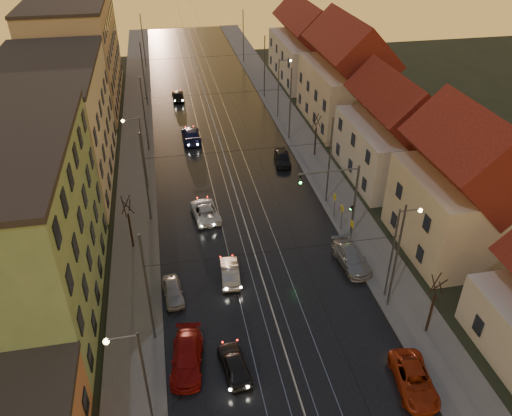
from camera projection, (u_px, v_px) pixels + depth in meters
road at (219, 141)px, 61.65m from camera, size 16.00×120.00×0.04m
sidewalk_left at (137, 148)px, 60.01m from camera, size 4.00×120.00×0.15m
sidewalk_right at (298, 134)px, 63.23m from camera, size 4.00×120.00×0.15m
tram_rail_0 at (202, 142)px, 61.28m from camera, size 0.06×120.00×0.03m
tram_rail_1 at (213, 141)px, 61.51m from camera, size 0.06×120.00×0.03m
tram_rail_2 at (226, 140)px, 61.76m from camera, size 0.06×120.00×0.03m
tram_rail_3 at (237, 140)px, 61.99m from camera, size 0.06×120.00×0.03m
apartment_left_1 at (10, 236)px, 33.88m from camera, size 10.00×18.00×13.00m
apartment_left_2 at (54, 127)px, 50.64m from camera, size 10.00×20.00×12.00m
apartment_left_3 at (77, 52)px, 69.90m from camera, size 10.00×24.00×14.00m
house_right_1 at (463, 192)px, 40.83m from camera, size 8.67×10.20×10.80m
house_right_2 at (394, 136)px, 51.99m from camera, size 9.18×12.24×9.20m
house_right_3 at (346, 79)px, 63.73m from camera, size 9.18×14.28×11.50m
house_right_4 at (307, 48)px, 78.99m from camera, size 9.18×16.32×10.00m
catenary_pole_l_1 at (148, 291)px, 32.27m from camera, size 0.16×0.16×9.00m
catenary_pole_r_1 at (396, 259)px, 35.04m from camera, size 0.16×0.16×9.00m
catenary_pole_l_2 at (146, 179)px, 44.64m from camera, size 0.16×0.16×9.00m
catenary_pole_r_2 at (329, 162)px, 47.41m from camera, size 0.16×0.16×9.00m
catenary_pole_l_3 at (144, 115)px, 57.01m from camera, size 0.16×0.16×9.00m
catenary_pole_r_3 at (290, 105)px, 59.79m from camera, size 0.16×0.16×9.00m
catenary_pole_l_4 at (144, 75)px, 69.39m from camera, size 0.16×0.16×9.00m
catenary_pole_r_4 at (265, 67)px, 72.16m from camera, size 0.16×0.16×9.00m
catenary_pole_l_5 at (143, 42)px, 84.23m from camera, size 0.16×0.16×9.00m
catenary_pole_r_5 at (243, 37)px, 87.00m from camera, size 0.16×0.16×9.00m
street_lamp_0 at (139, 375)px, 26.21m from camera, size 1.75×0.32×8.00m
street_lamp_1 at (398, 245)px, 35.74m from camera, size 1.75×0.32×8.00m
street_lamp_2 at (139, 147)px, 49.30m from camera, size 1.75×0.32×8.00m
street_lamp_3 at (281, 83)px, 65.43m from camera, size 1.75×0.32×8.00m
traffic_light_mast at (345, 193)px, 42.31m from camera, size 5.30×0.32×7.20m
bare_tree_0 at (130, 224)px, 42.18m from camera, size 1.09×1.09×5.11m
bare_tree_1 at (432, 306)px, 33.92m from camera, size 1.09×1.09×5.11m
bare_tree_2 at (316, 136)px, 57.04m from camera, size 1.09×1.09×5.11m
driving_car_0 at (234, 364)px, 32.06m from camera, size 2.04×4.05×1.32m
driving_car_1 at (230, 272)px, 39.73m from camera, size 1.68×4.09×1.32m
driving_car_2 at (205, 211)px, 47.19m from camera, size 2.81×5.14×1.37m
driving_car_3 at (191, 135)px, 61.45m from camera, size 2.25×5.40×1.56m
driving_car_4 at (178, 95)px, 73.24m from camera, size 1.72×4.19×1.42m
parked_left_2 at (187, 358)px, 32.45m from camera, size 2.65×5.13×1.42m
parked_left_3 at (173, 291)px, 37.93m from camera, size 1.75×3.69×1.22m
parked_right_0 at (414, 380)px, 31.05m from camera, size 2.80×4.98×1.31m
parked_right_1 at (351, 258)px, 41.17m from camera, size 2.34×5.05×1.43m
parked_right_2 at (282, 158)px, 56.34m from camera, size 2.19×4.37×1.43m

